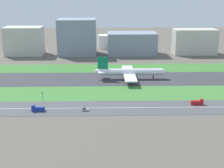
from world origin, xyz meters
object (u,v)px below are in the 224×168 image
object	(u,v)px
cargo_warehouse	(194,42)
traffic_light	(43,96)
office_tower	(132,43)
fuel_tank_west	(106,41)
truck_0	(38,109)
hangar_building	(77,37)
car_1	(85,110)
airliner	(129,72)
truck_1	(197,102)
terminal_building	(24,41)

from	to	relation	value
cargo_warehouse	traffic_light	bearing A→B (deg)	-131.36
office_tower	fuel_tank_west	size ratio (longest dim) A/B	2.59
truck_0	fuel_tank_west	xyz separation A→B (m)	(45.55, 237.00, 6.98)
hangar_building	cargo_warehouse	size ratio (longest dim) A/B	0.88
truck_0	cargo_warehouse	xyz separation A→B (m)	(153.12, 192.00, 13.37)
car_1	airliner	bearing A→B (deg)	-113.96
truck_0	truck_1	xyz separation A→B (m)	(107.04, 10.00, 0.00)
airliner	terminal_building	world-z (taller)	terminal_building
car_1	traffic_light	size ratio (longest dim) A/B	0.61
truck_0	traffic_light	world-z (taller)	traffic_light
truck_0	office_tower	xyz separation A→B (m)	(76.68, 192.00, 11.42)
terminal_building	fuel_tank_west	xyz separation A→B (m)	(98.22, 45.00, -8.00)
car_1	hangar_building	xyz separation A→B (m)	(-19.67, 192.00, 20.33)
truck_1	hangar_building	world-z (taller)	hangar_building
truck_1	traffic_light	distance (m)	107.41
truck_0	fuel_tank_west	bearing A→B (deg)	-100.88
terminal_building	airliner	bearing A→B (deg)	-44.03
traffic_light	fuel_tank_west	bearing A→B (deg)	78.24
truck_0	cargo_warehouse	world-z (taller)	cargo_warehouse
office_tower	fuel_tank_west	bearing A→B (deg)	124.67
hangar_building	airliner	bearing A→B (deg)	-64.52
truck_0	fuel_tank_west	size ratio (longest dim) A/B	0.37
truck_1	terminal_building	world-z (taller)	terminal_building
office_tower	fuel_tank_west	xyz separation A→B (m)	(-31.13, 45.00, -4.43)
airliner	car_1	xyz separation A→B (m)	(-34.66, -78.00, -5.31)
car_1	truck_1	world-z (taller)	truck_1
fuel_tank_west	hangar_building	bearing A→B (deg)	-127.55
airliner	traffic_light	bearing A→B (deg)	-137.43
office_tower	fuel_tank_west	distance (m)	54.90
truck_0	fuel_tank_west	distance (m)	241.44
car_1	traffic_light	distance (m)	35.72
truck_0	terminal_building	world-z (taller)	terminal_building
car_1	traffic_light	world-z (taller)	traffic_light
car_1	hangar_building	world-z (taller)	hangar_building
car_1	office_tower	world-z (taller)	office_tower
airliner	cargo_warehouse	bearing A→B (deg)	52.39
truck_0	office_tower	bearing A→B (deg)	-111.77
office_tower	cargo_warehouse	xyz separation A→B (m)	(76.44, 0.00, 1.96)
airliner	truck_0	bearing A→B (deg)	-129.93
traffic_light	fuel_tank_west	distance (m)	223.74
airliner	cargo_warehouse	xyz separation A→B (m)	(87.84, 114.00, 8.81)
truck_0	fuel_tank_west	world-z (taller)	fuel_tank_west
traffic_light	fuel_tank_west	size ratio (longest dim) A/B	0.32
truck_1	cargo_warehouse	world-z (taller)	cargo_warehouse
traffic_light	cargo_warehouse	bearing A→B (deg)	48.64
truck_1	office_tower	world-z (taller)	office_tower
truck_1	office_tower	distance (m)	184.87
truck_1	fuel_tank_west	size ratio (longest dim) A/B	0.37
car_1	office_tower	size ratio (longest dim) A/B	0.08
car_1	truck_1	size ratio (longest dim) A/B	0.52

